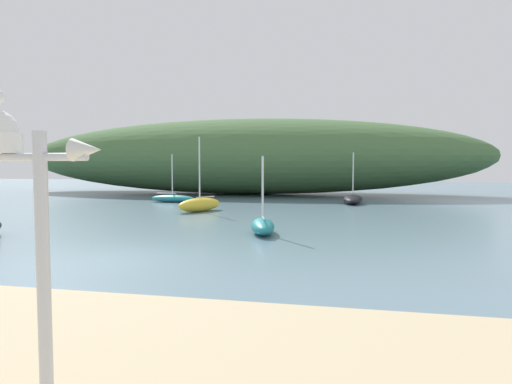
{
  "coord_description": "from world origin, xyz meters",
  "views": [
    {
      "loc": [
        5.88,
        -10.68,
        2.53
      ],
      "look_at": [
        2.2,
        6.99,
        1.43
      ],
      "focal_mm": 30.74,
      "sensor_mm": 36.0,
      "label": 1
    }
  ],
  "objects_px": {
    "sailboat_off_point": "(263,226)",
    "sailboat_mid_channel": "(172,198)",
    "sailboat_west_reach": "(200,204)",
    "mast_structure": "(12,169)",
    "sailboat_outer_mooring": "(353,199)"
  },
  "relations": [
    {
      "from": "sailboat_west_reach",
      "to": "mast_structure",
      "type": "bearing_deg",
      "value": -75.66
    },
    {
      "from": "sailboat_off_point",
      "to": "sailboat_west_reach",
      "type": "bearing_deg",
      "value": 124.81
    },
    {
      "from": "sailboat_west_reach",
      "to": "sailboat_mid_channel",
      "type": "xyz_separation_m",
      "value": [
        -3.85,
        5.43,
        -0.12
      ]
    },
    {
      "from": "sailboat_west_reach",
      "to": "sailboat_mid_channel",
      "type": "height_order",
      "value": "sailboat_west_reach"
    },
    {
      "from": "sailboat_west_reach",
      "to": "sailboat_off_point",
      "type": "bearing_deg",
      "value": -55.19
    },
    {
      "from": "mast_structure",
      "to": "sailboat_off_point",
      "type": "xyz_separation_m",
      "value": [
        -0.09,
        12.34,
        -2.19
      ]
    },
    {
      "from": "sailboat_off_point",
      "to": "sailboat_mid_channel",
      "type": "distance_m",
      "value": 15.16
    },
    {
      "from": "sailboat_mid_channel",
      "to": "sailboat_outer_mooring",
      "type": "bearing_deg",
      "value": 6.38
    },
    {
      "from": "sailboat_mid_channel",
      "to": "mast_structure",
      "type": "bearing_deg",
      "value": -70.45
    },
    {
      "from": "sailboat_mid_channel",
      "to": "sailboat_west_reach",
      "type": "bearing_deg",
      "value": -54.65
    },
    {
      "from": "mast_structure",
      "to": "sailboat_outer_mooring",
      "type": "relative_size",
      "value": 0.79
    },
    {
      "from": "sailboat_west_reach",
      "to": "sailboat_outer_mooring",
      "type": "xyz_separation_m",
      "value": [
        8.26,
        6.79,
        -0.1
      ]
    },
    {
      "from": "sailboat_off_point",
      "to": "sailboat_outer_mooring",
      "type": "distance_m",
      "value": 14.18
    },
    {
      "from": "mast_structure",
      "to": "sailboat_outer_mooring",
      "type": "bearing_deg",
      "value": 82.74
    },
    {
      "from": "sailboat_mid_channel",
      "to": "sailboat_outer_mooring",
      "type": "distance_m",
      "value": 12.19
    }
  ]
}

